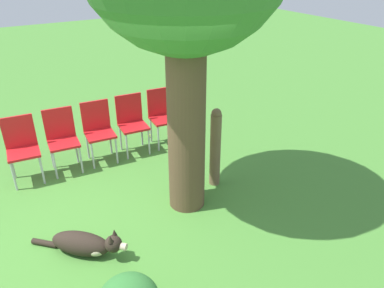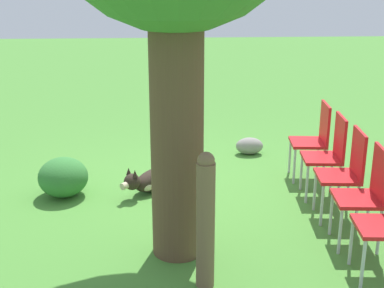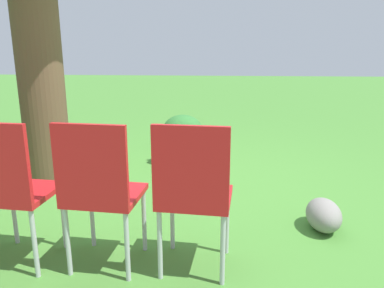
{
  "view_description": "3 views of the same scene",
  "coord_description": "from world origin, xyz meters",
  "px_view_note": "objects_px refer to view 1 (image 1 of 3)",
  "views": [
    {
      "loc": [
        3.78,
        -0.81,
        3.09
      ],
      "look_at": [
        0.23,
        1.32,
        0.92
      ],
      "focal_mm": 35.0,
      "sensor_mm": 36.0,
      "label": 1
    },
    {
      "loc": [
        0.3,
        5.75,
        2.54
      ],
      "look_at": [
        0.04,
        1.3,
        1.07
      ],
      "focal_mm": 50.0,
      "sensor_mm": 36.0,
      "label": 2
    },
    {
      "loc": [
        -3.67,
        -0.61,
        1.39
      ],
      "look_at": [
        0.24,
        -0.32,
        0.36
      ],
      "focal_mm": 35.0,
      "sensor_mm": 36.0,
      "label": 3
    }
  ],
  "objects_px": {
    "red_chair_1": "(62,136)",
    "tennis_ball": "(149,136)",
    "red_chair_2": "(98,127)",
    "red_chair_4": "(162,113)",
    "dog": "(86,244)",
    "fence_post": "(215,147)",
    "red_chair_3": "(132,120)",
    "red_chair_0": "(22,145)"
  },
  "relations": [
    {
      "from": "red_chair_4",
      "to": "red_chair_3",
      "type": "bearing_deg",
      "value": -84.66
    },
    {
      "from": "red_chair_0",
      "to": "red_chair_1",
      "type": "relative_size",
      "value": 1.0
    },
    {
      "from": "fence_post",
      "to": "red_chair_4",
      "type": "bearing_deg",
      "value": -178.47
    },
    {
      "from": "fence_post",
      "to": "red_chair_2",
      "type": "relative_size",
      "value": 1.22
    },
    {
      "from": "red_chair_3",
      "to": "red_chair_1",
      "type": "bearing_deg",
      "value": -84.66
    },
    {
      "from": "red_chair_1",
      "to": "tennis_ball",
      "type": "distance_m",
      "value": 1.69
    },
    {
      "from": "red_chair_3",
      "to": "fence_post",
      "type": "bearing_deg",
      "value": 26.2
    },
    {
      "from": "fence_post",
      "to": "red_chair_4",
      "type": "distance_m",
      "value": 1.57
    },
    {
      "from": "red_chair_1",
      "to": "red_chair_4",
      "type": "height_order",
      "value": "same"
    },
    {
      "from": "dog",
      "to": "red_chair_0",
      "type": "relative_size",
      "value": 0.93
    },
    {
      "from": "fence_post",
      "to": "red_chair_1",
      "type": "bearing_deg",
      "value": -131.65
    },
    {
      "from": "red_chair_3",
      "to": "red_chair_4",
      "type": "distance_m",
      "value": 0.57
    },
    {
      "from": "red_chair_3",
      "to": "tennis_ball",
      "type": "distance_m",
      "value": 0.74
    },
    {
      "from": "red_chair_4",
      "to": "red_chair_2",
      "type": "bearing_deg",
      "value": -84.66
    },
    {
      "from": "red_chair_4",
      "to": "fence_post",
      "type": "bearing_deg",
      "value": 6.4
    },
    {
      "from": "red_chair_3",
      "to": "red_chair_4",
      "type": "xyz_separation_m",
      "value": [
        -0.0,
        0.57,
        0.0
      ]
    },
    {
      "from": "dog",
      "to": "tennis_ball",
      "type": "bearing_deg",
      "value": 95.8
    },
    {
      "from": "dog",
      "to": "red_chair_3",
      "type": "height_order",
      "value": "red_chair_3"
    },
    {
      "from": "red_chair_2",
      "to": "red_chair_3",
      "type": "bearing_deg",
      "value": 95.34
    },
    {
      "from": "fence_post",
      "to": "red_chair_3",
      "type": "relative_size",
      "value": 1.22
    },
    {
      "from": "red_chair_1",
      "to": "red_chair_2",
      "type": "height_order",
      "value": "same"
    },
    {
      "from": "red_chair_1",
      "to": "red_chair_2",
      "type": "distance_m",
      "value": 0.57
    },
    {
      "from": "dog",
      "to": "red_chair_3",
      "type": "relative_size",
      "value": 0.93
    },
    {
      "from": "red_chair_2",
      "to": "red_chair_4",
      "type": "bearing_deg",
      "value": 95.34
    },
    {
      "from": "red_chair_4",
      "to": "dog",
      "type": "bearing_deg",
      "value": -39.78
    },
    {
      "from": "dog",
      "to": "red_chair_4",
      "type": "distance_m",
      "value": 2.88
    },
    {
      "from": "red_chair_4",
      "to": "tennis_ball",
      "type": "relative_size",
      "value": 14.31
    },
    {
      "from": "fence_post",
      "to": "red_chair_1",
      "type": "height_order",
      "value": "fence_post"
    },
    {
      "from": "red_chair_2",
      "to": "red_chair_0",
      "type": "bearing_deg",
      "value": -84.66
    },
    {
      "from": "red_chair_2",
      "to": "tennis_ball",
      "type": "bearing_deg",
      "value": 111.64
    },
    {
      "from": "red_chair_3",
      "to": "dog",
      "type": "bearing_deg",
      "value": -30.45
    },
    {
      "from": "tennis_ball",
      "to": "red_chair_2",
      "type": "bearing_deg",
      "value": -73.22
    },
    {
      "from": "dog",
      "to": "red_chair_3",
      "type": "distance_m",
      "value": 2.52
    },
    {
      "from": "dog",
      "to": "red_chair_3",
      "type": "xyz_separation_m",
      "value": [
        -2.02,
        1.43,
        0.42
      ]
    },
    {
      "from": "red_chair_4",
      "to": "tennis_ball",
      "type": "height_order",
      "value": "red_chair_4"
    },
    {
      "from": "red_chair_0",
      "to": "red_chair_3",
      "type": "height_order",
      "value": "same"
    },
    {
      "from": "red_chair_0",
      "to": "red_chair_4",
      "type": "xyz_separation_m",
      "value": [
        -0.02,
        2.28,
        0.0
      ]
    },
    {
      "from": "dog",
      "to": "tennis_ball",
      "type": "xyz_separation_m",
      "value": [
        -2.32,
        1.87,
        -0.11
      ]
    },
    {
      "from": "dog",
      "to": "red_chair_0",
      "type": "xyz_separation_m",
      "value": [
        -2.01,
        -0.28,
        0.42
      ]
    },
    {
      "from": "red_chair_1",
      "to": "red_chair_2",
      "type": "xyz_separation_m",
      "value": [
        -0.0,
        0.57,
        0.0
      ]
    },
    {
      "from": "red_chair_1",
      "to": "red_chair_3",
      "type": "relative_size",
      "value": 1.0
    },
    {
      "from": "fence_post",
      "to": "red_chair_3",
      "type": "bearing_deg",
      "value": -158.67
    }
  ]
}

